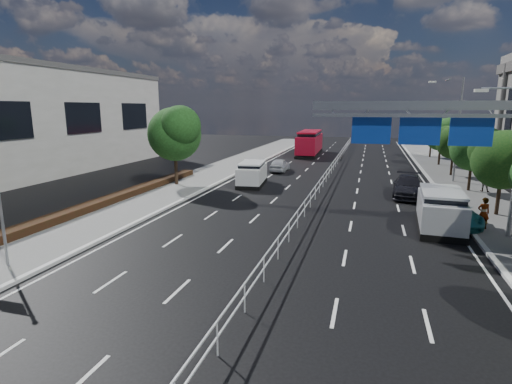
% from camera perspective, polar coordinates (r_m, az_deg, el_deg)
% --- Properties ---
extents(ground, '(160.00, 160.00, 0.00)m').
position_cam_1_polar(ground, '(14.16, -0.61, -15.32)').
color(ground, black).
rests_on(ground, ground).
extents(kerb_near, '(0.25, 140.00, 0.15)m').
position_cam_1_polar(kerb_near, '(18.59, -28.71, -9.79)').
color(kerb_near, silver).
rests_on(kerb_near, ground).
extents(median_fence, '(0.05, 85.00, 1.02)m').
position_cam_1_polar(median_fence, '(35.25, 9.89, 2.04)').
color(median_fence, silver).
rests_on(median_fence, ground).
extents(hedge_near, '(1.00, 36.00, 0.44)m').
position_cam_1_polar(hedge_near, '(24.79, -27.85, -3.78)').
color(hedge_near, black).
rests_on(hedge_near, sidewalk_near).
extents(overhead_gantry, '(10.24, 0.38, 7.45)m').
position_cam_1_polar(overhead_gantry, '(22.35, 24.33, 8.65)').
color(overhead_gantry, gray).
rests_on(overhead_gantry, ground).
extents(streetlight_far, '(2.78, 2.40, 9.00)m').
position_cam_1_polar(streetlight_far, '(38.70, 26.57, 8.82)').
color(streetlight_far, gray).
rests_on(streetlight_far, ground).
extents(near_building, '(12.00, 38.00, 10.00)m').
position_cam_1_polar(near_building, '(45.11, -32.56, 8.22)').
color(near_building, '#BCB7A9').
rests_on(near_building, ground).
extents(near_tree_back, '(4.84, 4.51, 6.69)m').
position_cam_1_polar(near_tree_back, '(33.87, -11.50, 8.54)').
color(near_tree_back, black).
rests_on(near_tree_back, ground).
extents(far_tree_d, '(3.85, 3.59, 5.34)m').
position_cam_1_polar(far_tree_d, '(27.76, 31.97, 4.36)').
color(far_tree_d, black).
rests_on(far_tree_d, ground).
extents(far_tree_e, '(3.63, 3.38, 5.13)m').
position_cam_1_polar(far_tree_e, '(35.01, 28.68, 5.70)').
color(far_tree_e, black).
rests_on(far_tree_e, ground).
extents(far_tree_f, '(3.52, 3.28, 5.02)m').
position_cam_1_polar(far_tree_f, '(42.34, 26.52, 6.65)').
color(far_tree_f, black).
rests_on(far_tree_f, ground).
extents(far_tree_g, '(3.96, 3.69, 5.45)m').
position_cam_1_polar(far_tree_g, '(49.70, 25.04, 7.70)').
color(far_tree_g, black).
rests_on(far_tree_g, ground).
extents(far_tree_h, '(3.41, 3.18, 4.91)m').
position_cam_1_polar(far_tree_h, '(57.13, 23.88, 7.87)').
color(far_tree_h, black).
rests_on(far_tree_h, ground).
extents(white_minivan, '(2.50, 4.80, 2.00)m').
position_cam_1_polar(white_minivan, '(33.93, -0.57, 2.61)').
color(white_minivan, black).
rests_on(white_minivan, ground).
extents(red_bus, '(3.01, 11.21, 3.33)m').
position_cam_1_polar(red_bus, '(56.77, 7.68, 7.05)').
color(red_bus, black).
rests_on(red_bus, ground).
extents(near_car_silver, '(1.65, 3.98, 1.35)m').
position_cam_1_polar(near_car_silver, '(41.53, 3.42, 3.89)').
color(near_car_silver, '#B1B3B9').
rests_on(near_car_silver, ground).
extents(near_car_dark, '(1.67, 4.16, 1.34)m').
position_cam_1_polar(near_car_dark, '(62.50, 7.22, 6.52)').
color(near_car_dark, black).
rests_on(near_car_dark, ground).
extents(silver_minivan, '(2.49, 5.30, 2.16)m').
position_cam_1_polar(silver_minivan, '(23.81, 24.87, -2.36)').
color(silver_minivan, black).
rests_on(silver_minivan, ground).
extents(parked_car_teal, '(2.68, 5.07, 1.36)m').
position_cam_1_polar(parked_car_teal, '(25.19, 26.27, -2.64)').
color(parked_car_teal, '#196772').
rests_on(parked_car_teal, ground).
extents(parked_car_dark, '(2.52, 5.41, 1.53)m').
position_cam_1_polar(parked_car_dark, '(31.71, 20.94, 0.76)').
color(parked_car_dark, black).
rests_on(parked_car_dark, ground).
extents(pedestrian_a, '(0.68, 0.51, 1.72)m').
position_cam_1_polar(pedestrian_a, '(24.44, 29.73, -2.63)').
color(pedestrian_a, gray).
rests_on(pedestrian_a, sidewalk_far).
extents(pedestrian_b, '(0.94, 0.82, 1.65)m').
position_cam_1_polar(pedestrian_b, '(35.41, 29.85, 1.38)').
color(pedestrian_b, gray).
rests_on(pedestrian_b, sidewalk_far).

